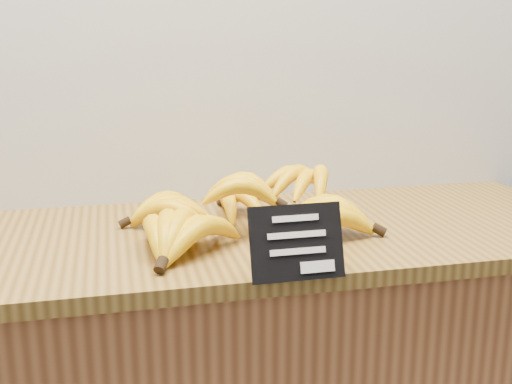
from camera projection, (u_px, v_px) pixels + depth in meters
The scene contains 3 objects.
counter_top at pixel (251, 236), 1.30m from camera, with size 1.42×0.54×0.03m, color brown.
chalkboard_sign at pixel (297, 243), 1.04m from camera, with size 0.16×0.01×0.12m, color black.
banana_pile at pixel (242, 210), 1.27m from camera, with size 0.53×0.39×0.11m.
Camera 1 is at (-0.37, 1.54, 1.33)m, focal length 45.00 mm.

